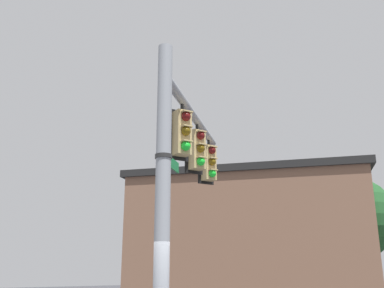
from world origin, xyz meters
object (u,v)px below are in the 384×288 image
object	(u,v)px
traffic_light_nearest_pole	(182,133)
traffic_light_mid_outer	(209,163)
traffic_light_mid_inner	(197,150)
street_name_sign	(167,160)

from	to	relation	value
traffic_light_nearest_pole	traffic_light_mid_outer	world-z (taller)	same
traffic_light_nearest_pole	traffic_light_mid_inner	world-z (taller)	same
traffic_light_mid_outer	street_name_sign	bearing A→B (deg)	45.17
traffic_light_nearest_pole	street_name_sign	world-z (taller)	traffic_light_nearest_pole
traffic_light_mid_inner	street_name_sign	size ratio (longest dim) A/B	1.39
traffic_light_nearest_pole	traffic_light_mid_outer	bearing A→B (deg)	-134.62
traffic_light_nearest_pole	traffic_light_mid_inner	xyz separation A→B (m)	(-1.09, -1.10, 0.00)
street_name_sign	traffic_light_mid_outer	bearing A→B (deg)	-134.83
traffic_light_mid_inner	street_name_sign	world-z (taller)	traffic_light_mid_inner
traffic_light_mid_outer	street_name_sign	size ratio (longest dim) A/B	1.39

